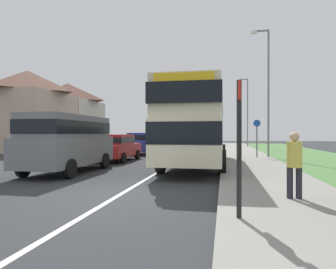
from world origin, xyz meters
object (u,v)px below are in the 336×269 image
at_px(parked_car_blue, 141,143).
at_px(bus_stop_sign, 239,139).
at_px(street_lamp_mid, 267,86).
at_px(street_lamp_far, 247,108).
at_px(parked_van_grey, 69,139).
at_px(double_decker_bus, 197,123).
at_px(cycle_route_sign, 257,137).
at_px(pedestrian_at_stop, 294,162).
at_px(parked_car_red, 117,146).

bearing_deg(parked_car_blue, bus_stop_sign, -68.37).
distance_m(street_lamp_mid, street_lamp_far, 15.80).
bearing_deg(parked_van_grey, double_decker_bus, 33.03).
distance_m(double_decker_bus, cycle_route_sign, 5.96).
distance_m(double_decker_bus, pedestrian_at_stop, 8.00).
distance_m(parked_car_blue, street_lamp_far, 16.54).
distance_m(parked_car_blue, street_lamp_mid, 10.13).
xyz_separation_m(double_decker_bus, parked_car_red, (-4.94, 1.90, -1.27)).
bearing_deg(cycle_route_sign, double_decker_bus, -125.01).
height_order(parked_van_grey, parked_car_blue, parked_van_grey).
xyz_separation_m(bus_stop_sign, cycle_route_sign, (1.82, 14.05, -0.11)).
xyz_separation_m(pedestrian_at_stop, cycle_route_sign, (0.47, 12.20, 0.45)).
height_order(parked_car_red, street_lamp_far, street_lamp_far).
bearing_deg(double_decker_bus, parked_car_blue, 123.93).
distance_m(double_decker_bus, bus_stop_sign, 9.35).
xyz_separation_m(pedestrian_at_stop, street_lamp_mid, (1.11, 12.43, 3.74)).
bearing_deg(pedestrian_at_stop, street_lamp_mid, 84.90).
height_order(cycle_route_sign, street_lamp_far, street_lamp_far).
bearing_deg(pedestrian_at_stop, street_lamp_far, 87.92).
distance_m(double_decker_bus, parked_car_blue, 9.12).
relative_size(parked_van_grey, street_lamp_far, 0.63).
height_order(parked_car_blue, bus_stop_sign, bus_stop_sign).
bearing_deg(pedestrian_at_stop, parked_car_blue, 118.23).
bearing_deg(pedestrian_at_stop, parked_van_grey, 153.39).
bearing_deg(street_lamp_mid, parked_car_blue, 165.08).
relative_size(bus_stop_sign, street_lamp_far, 0.32).
height_order(parked_car_red, street_lamp_mid, street_lamp_mid).
relative_size(parked_car_red, street_lamp_mid, 0.52).
distance_m(parked_van_grey, bus_stop_sign, 8.91).
xyz_separation_m(parked_van_grey, pedestrian_at_stop, (8.04, -4.03, -0.43)).
distance_m(double_decker_bus, parked_van_grey, 6.14).
relative_size(parked_van_grey, bus_stop_sign, 1.95).
bearing_deg(bus_stop_sign, parked_van_grey, 138.69).
height_order(parked_car_blue, street_lamp_mid, street_lamp_mid).
distance_m(parked_car_blue, pedestrian_at_stop, 16.85).
bearing_deg(parked_car_blue, pedestrian_at_stop, -61.77).
distance_m(parked_car_red, cycle_route_sign, 8.86).
height_order(bus_stop_sign, street_lamp_far, street_lamp_far).
relative_size(parked_car_blue, street_lamp_mid, 0.50).
bearing_deg(bus_stop_sign, cycle_route_sign, 82.62).
bearing_deg(parked_car_blue, cycle_route_sign, -17.42).
distance_m(pedestrian_at_stop, street_lamp_mid, 13.03).
relative_size(double_decker_bus, parked_van_grey, 2.04).
relative_size(double_decker_bus, pedestrian_at_stop, 6.21).
bearing_deg(street_lamp_far, double_decker_bus, -100.73).
xyz_separation_m(parked_car_red, bus_stop_sign, (6.52, -11.10, 0.67)).
xyz_separation_m(parked_car_red, street_lamp_far, (8.90, 18.97, 3.72)).
distance_m(parked_car_red, street_lamp_mid, 10.27).
bearing_deg(double_decker_bus, parked_car_red, 158.96).
bearing_deg(street_lamp_mid, double_decker_bus, -128.51).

